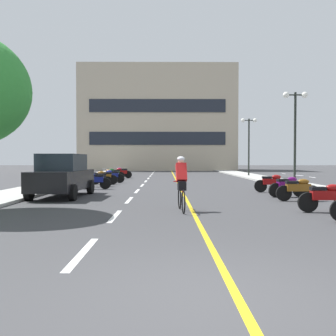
{
  "coord_description": "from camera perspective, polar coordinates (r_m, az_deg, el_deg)",
  "views": [
    {
      "loc": [
        -0.58,
        -4.17,
        1.6
      ],
      "look_at": [
        -0.42,
        18.47,
        1.05
      ],
      "focal_mm": 38.89,
      "sensor_mm": 36.0,
      "label": 1
    }
  ],
  "objects": [
    {
      "name": "lane_dash_6",
      "position": [
        30.25,
        -3.1,
        -1.63
      ],
      "size": [
        0.14,
        2.2,
        0.01
      ],
      "primitive_type": "cube",
      "color": "silver",
      "rests_on": "ground"
    },
    {
      "name": "lane_dash_3",
      "position": [
        18.3,
        -4.86,
        -3.62
      ],
      "size": [
        0.14,
        2.2,
        0.01
      ],
      "primitive_type": "cube",
      "color": "silver",
      "rests_on": "ground"
    },
    {
      "name": "cyclist_rider",
      "position": [
        11.25,
        2.11,
        -2.25
      ],
      "size": [
        0.42,
        1.77,
        1.71
      ],
      "color": "black",
      "rests_on": "ground"
    },
    {
      "name": "street_lamp_mid",
      "position": [
        22.81,
        19.31,
        7.51
      ],
      "size": [
        1.46,
        0.36,
        5.43
      ],
      "color": "black",
      "rests_on": "curb_right"
    },
    {
      "name": "motorcycle_2",
      "position": [
        11.95,
        23.61,
        -4.14
      ],
      "size": [
        1.7,
        0.6,
        0.92
      ],
      "color": "black",
      "rests_on": "ground"
    },
    {
      "name": "motorcycle_11",
      "position": [
        28.85,
        -8.5,
        -0.85
      ],
      "size": [
        1.7,
        0.6,
        0.92
      ],
      "color": "black",
      "rests_on": "ground"
    },
    {
      "name": "lane_dash_7",
      "position": [
        34.24,
        -2.79,
        -1.27
      ],
      "size": [
        0.14,
        2.2,
        0.01
      ],
      "primitive_type": "cube",
      "color": "silver",
      "rests_on": "ground"
    },
    {
      "name": "lane_dash_11",
      "position": [
        50.22,
        -2.03,
        -0.42
      ],
      "size": [
        0.14,
        2.2,
        0.01
      ],
      "primitive_type": "cube",
      "color": "silver",
      "rests_on": "ground"
    },
    {
      "name": "motorcycle_9",
      "position": [
        24.89,
        -8.78,
        -1.21
      ],
      "size": [
        1.69,
        0.6,
        0.92
      ],
      "color": "black",
      "rests_on": "ground"
    },
    {
      "name": "lane_dash_8",
      "position": [
        38.23,
        -2.54,
        -0.99
      ],
      "size": [
        0.14,
        2.2,
        0.01
      ],
      "primitive_type": "cube",
      "color": "silver",
      "rests_on": "ground"
    },
    {
      "name": "motorcycle_3",
      "position": [
        14.75,
        19.77,
        -3.07
      ],
      "size": [
        1.7,
        0.6,
        0.92
      ],
      "color": "black",
      "rests_on": "ground"
    },
    {
      "name": "centre_line_yellow",
      "position": [
        28.23,
        1.28,
        -1.84
      ],
      "size": [
        0.12,
        66.0,
        0.01
      ],
      "primitive_type": "cube",
      "color": "gold",
      "rests_on": "ground"
    },
    {
      "name": "motorcycle_7",
      "position": [
        21.39,
        -10.96,
        -1.65
      ],
      "size": [
        1.67,
        0.68,
        0.92
      ],
      "color": "black",
      "rests_on": "ground"
    },
    {
      "name": "lane_dash_2",
      "position": [
        14.33,
        -6.11,
        -5.01
      ],
      "size": [
        0.14,
        2.2,
        0.01
      ],
      "primitive_type": "cube",
      "color": "silver",
      "rests_on": "ground"
    },
    {
      "name": "lane_dash_1",
      "position": [
        10.39,
        -8.31,
        -7.47
      ],
      "size": [
        0.14,
        2.2,
        0.01
      ],
      "primitive_type": "cube",
      "color": "silver",
      "rests_on": "ground"
    },
    {
      "name": "office_building",
      "position": [
        53.98,
        -1.56,
        7.5
      ],
      "size": [
        21.88,
        9.11,
        14.67
      ],
      "color": "#BCAD93",
      "rests_on": "ground"
    },
    {
      "name": "lane_dash_0",
      "position": [
        6.53,
        -13.26,
        -12.82
      ],
      "size": [
        0.14,
        2.2,
        0.01
      ],
      "primitive_type": "cube",
      "color": "silver",
      "rests_on": "ground"
    },
    {
      "name": "curb_right",
      "position": [
        29.27,
        15.01,
        -1.66
      ],
      "size": [
        2.4,
        72.0,
        0.12
      ],
      "primitive_type": "cube",
      "color": "#A8A8A3",
      "rests_on": "ground"
    },
    {
      "name": "motorcycle_12",
      "position": [
        30.48,
        -7.3,
        -0.73
      ],
      "size": [
        1.7,
        0.6,
        0.92
      ],
      "color": "black",
      "rests_on": "ground"
    },
    {
      "name": "motorcycle_6",
      "position": [
        19.72,
        -11.41,
        -1.91
      ],
      "size": [
        1.7,
        0.6,
        0.92
      ],
      "color": "black",
      "rests_on": "ground"
    },
    {
      "name": "motorcycle_13",
      "position": [
        32.16,
        -7.31,
        -0.62
      ],
      "size": [
        1.67,
        0.71,
        0.92
      ],
      "color": "black",
      "rests_on": "ground"
    },
    {
      "name": "motorcycle_8",
      "position": [
        23.25,
        -9.99,
        -1.4
      ],
      "size": [
        1.7,
        0.6,
        0.92
      ],
      "color": "black",
      "rests_on": "ground"
    },
    {
      "name": "lane_dash_10",
      "position": [
        46.22,
        -2.17,
        -0.58
      ],
      "size": [
        0.14,
        2.2,
        0.01
      ],
      "primitive_type": "cube",
      "color": "silver",
      "rests_on": "ground"
    },
    {
      "name": "motorcycle_4",
      "position": [
        16.17,
        18.28,
        -2.68
      ],
      "size": [
        1.69,
        0.62,
        0.92
      ],
      "color": "black",
      "rests_on": "ground"
    },
    {
      "name": "lane_dash_5",
      "position": [
        26.26,
        -3.51,
        -2.09
      ],
      "size": [
        0.14,
        2.2,
        0.01
      ],
      "primitive_type": "cube",
      "color": "silver",
      "rests_on": "ground"
    },
    {
      "name": "ground_plane",
      "position": [
        25.23,
        0.91,
        -2.24
      ],
      "size": [
        140.0,
        140.0,
        0.0
      ],
      "primitive_type": "plane",
      "color": "#38383A"
    },
    {
      "name": "street_lamp_far",
      "position": [
        33.94,
        12.57,
        5.26
      ],
      "size": [
        1.46,
        0.36,
        5.18
      ],
      "color": "black",
      "rests_on": "curb_right"
    },
    {
      "name": "motorcycle_10",
      "position": [
        26.89,
        -8.96,
        -1.02
      ],
      "size": [
        1.67,
        0.68,
        0.92
      ],
      "color": "black",
      "rests_on": "ground"
    },
    {
      "name": "motorcycle_5",
      "position": [
        18.23,
        16.04,
        -2.21
      ],
      "size": [
        1.7,
        0.6,
        0.92
      ],
      "color": "black",
      "rests_on": "ground"
    },
    {
      "name": "parked_car_near",
      "position": [
        16.0,
        -16.22,
        -1.11
      ],
      "size": [
        2.05,
        4.26,
        1.82
      ],
      "color": "black",
      "rests_on": "ground"
    },
    {
      "name": "lane_dash_4",
      "position": [
        22.27,
        -4.07,
        -2.72
      ],
      "size": [
        0.14,
        2.2,
        0.01
      ],
      "primitive_type": "cube",
      "color": "silver",
      "rests_on": "ground"
    },
    {
      "name": "lane_dash_9",
      "position": [
        42.23,
        -2.34,
        -0.77
      ],
      "size": [
        0.14,
        2.2,
        0.01
      ],
      "primitive_type": "cube",
      "color": "silver",
      "rests_on": "ground"
    },
    {
      "name": "curb_left",
      "position": [
        28.98,
        -13.62,
        -1.69
      ],
      "size": [
        2.4,
        72.0,
        0.12
      ],
      "primitive_type": "cube",
      "color": "#A8A8A3",
      "rests_on": "ground"
    }
  ]
}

